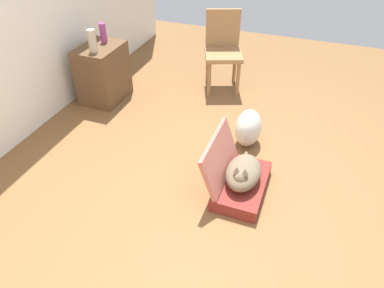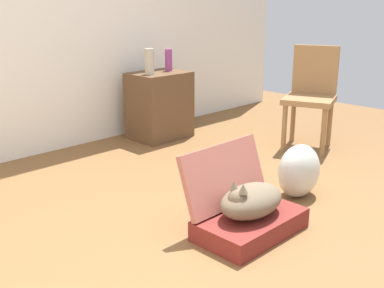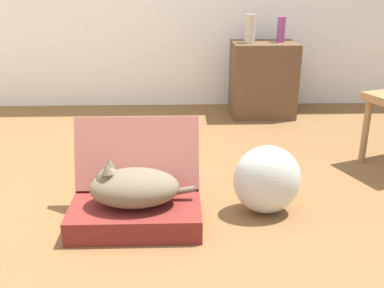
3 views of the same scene
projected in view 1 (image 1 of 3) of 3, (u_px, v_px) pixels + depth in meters
name	position (u px, v px, depth m)	size (l,w,h in m)	color
ground_plane	(232.00, 195.00, 2.99)	(7.68, 7.68, 0.00)	brown
suitcase_base	(242.00, 185.00, 3.00)	(0.65, 0.38, 0.12)	maroon
suitcase_lid	(220.00, 158.00, 2.91)	(0.65, 0.38, 0.04)	#B26356
cat	(243.00, 173.00, 2.90)	(0.52, 0.28, 0.24)	brown
plastic_bag_white	(248.00, 128.00, 3.46)	(0.35, 0.25, 0.37)	silver
side_table	(103.00, 73.00, 4.09)	(0.55, 0.42, 0.65)	brown
vase_tall	(92.00, 41.00, 3.71)	(0.09, 0.09, 0.24)	#B7AD99
vase_short	(103.00, 33.00, 3.94)	(0.07, 0.07, 0.21)	#8C387A
chair	(223.00, 48.00, 4.23)	(0.57, 0.56, 0.92)	olive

